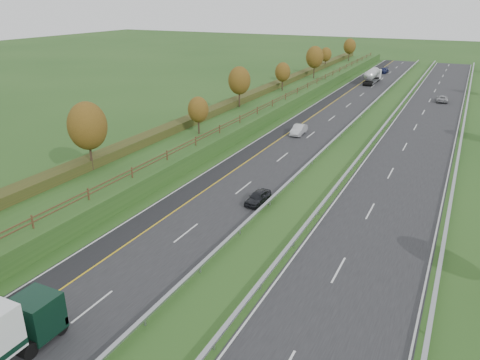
{
  "coord_description": "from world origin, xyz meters",
  "views": [
    {
      "loc": [
        22.14,
        -8.6,
        19.84
      ],
      "look_at": [
        2.29,
        31.98,
        2.2
      ],
      "focal_mm": 35.0,
      "sensor_mm": 36.0,
      "label": 1
    }
  ],
  "objects_px": {
    "car_small_far": "(384,70)",
    "car_silver_mid": "(299,130)",
    "car_dark_near": "(258,197)",
    "road_tanker": "(373,75)",
    "car_oncoming": "(442,99)"
  },
  "relations": [
    {
      "from": "car_oncoming",
      "to": "car_small_far",
      "type": "bearing_deg",
      "value": -68.0
    },
    {
      "from": "car_silver_mid",
      "to": "car_oncoming",
      "type": "height_order",
      "value": "car_silver_mid"
    },
    {
      "from": "car_small_far",
      "to": "car_oncoming",
      "type": "bearing_deg",
      "value": -61.18
    },
    {
      "from": "car_dark_near",
      "to": "car_oncoming",
      "type": "height_order",
      "value": "car_oncoming"
    },
    {
      "from": "road_tanker",
      "to": "car_oncoming",
      "type": "relative_size",
      "value": 2.38
    },
    {
      "from": "car_oncoming",
      "to": "car_silver_mid",
      "type": "bearing_deg",
      "value": 58.39
    },
    {
      "from": "car_silver_mid",
      "to": "car_dark_near",
      "type": "bearing_deg",
      "value": -81.14
    },
    {
      "from": "road_tanker",
      "to": "car_dark_near",
      "type": "relative_size",
      "value": 2.94
    },
    {
      "from": "road_tanker",
      "to": "car_oncoming",
      "type": "height_order",
      "value": "road_tanker"
    },
    {
      "from": "car_small_far",
      "to": "car_oncoming",
      "type": "distance_m",
      "value": 39.18
    },
    {
      "from": "car_dark_near",
      "to": "car_silver_mid",
      "type": "xyz_separation_m",
      "value": [
        -4.96,
        26.69,
        0.1
      ]
    },
    {
      "from": "car_dark_near",
      "to": "car_small_far",
      "type": "xyz_separation_m",
      "value": [
        -4.62,
        97.63,
        0.06
      ]
    },
    {
      "from": "car_dark_near",
      "to": "car_oncoming",
      "type": "bearing_deg",
      "value": 82.24
    },
    {
      "from": "car_small_far",
      "to": "car_silver_mid",
      "type": "bearing_deg",
      "value": -88.39
    },
    {
      "from": "car_dark_near",
      "to": "car_small_far",
      "type": "relative_size",
      "value": 0.79
    }
  ]
}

